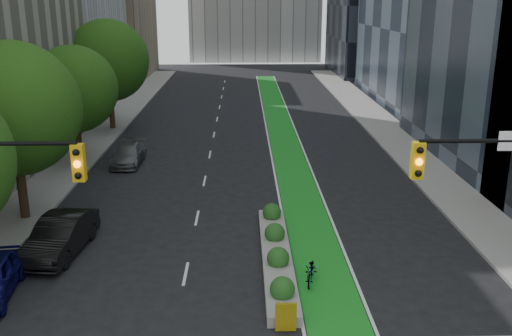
{
  "coord_description": "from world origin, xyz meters",
  "views": [
    {
      "loc": [
        -0.17,
        -14.66,
        10.63
      ],
      "look_at": [
        0.43,
        10.66,
        3.0
      ],
      "focal_mm": 40.0,
      "sensor_mm": 36.0,
      "label": 1
    }
  ],
  "objects_px": {
    "parked_car_left_far": "(129,154)",
    "bicycle": "(311,271)",
    "median_planter": "(277,253)",
    "parked_car_left_mid": "(60,236)"
  },
  "relations": [
    {
      "from": "median_planter",
      "to": "bicycle",
      "type": "relative_size",
      "value": 5.89
    },
    {
      "from": "median_planter",
      "to": "parked_car_left_mid",
      "type": "bearing_deg",
      "value": 173.83
    },
    {
      "from": "median_planter",
      "to": "parked_car_left_far",
      "type": "relative_size",
      "value": 2.31
    },
    {
      "from": "median_planter",
      "to": "parked_car_left_mid",
      "type": "height_order",
      "value": "parked_car_left_mid"
    },
    {
      "from": "parked_car_left_mid",
      "to": "parked_car_left_far",
      "type": "height_order",
      "value": "parked_car_left_mid"
    },
    {
      "from": "median_planter",
      "to": "parked_car_left_far",
      "type": "distance_m",
      "value": 17.24
    },
    {
      "from": "median_planter",
      "to": "bicycle",
      "type": "xyz_separation_m",
      "value": [
        1.24,
        -1.8,
        0.09
      ]
    },
    {
      "from": "parked_car_left_far",
      "to": "median_planter",
      "type": "bearing_deg",
      "value": -57.88
    },
    {
      "from": "parked_car_left_far",
      "to": "bicycle",
      "type": "bearing_deg",
      "value": -57.51
    },
    {
      "from": "median_planter",
      "to": "parked_car_left_far",
      "type": "height_order",
      "value": "parked_car_left_far"
    }
  ]
}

